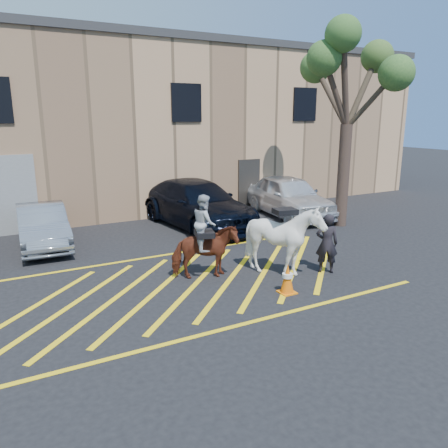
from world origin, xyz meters
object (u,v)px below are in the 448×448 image
car_silver_sedan (42,226)px  traffic_cone (287,278)px  mounted_bay (205,245)px  saddled_white (284,239)px  car_white_suv (289,196)px  tree (350,69)px  handler (327,243)px  car_blue_suv (197,204)px

car_silver_sedan → traffic_cone: size_ratio=5.59×
mounted_bay → saddled_white: 2.09m
car_white_suv → tree: tree is taller
car_silver_sedan → traffic_cone: car_silver_sedan is taller
mounted_bay → saddled_white: bearing=-21.8°
car_white_suv → handler: (-3.20, -5.99, -0.04)m
mounted_bay → saddled_white: mounted_bay is taller
handler → saddled_white: saddled_white is taller
car_blue_suv → car_silver_sedan: bearing=174.0°
handler → traffic_cone: 1.93m
handler → tree: size_ratio=0.22×
car_blue_suv → saddled_white: (-0.25, -5.89, 0.12)m
tree → car_white_suv: bearing=108.9°
car_white_suv → mounted_bay: bearing=-135.5°
car_white_suv → car_blue_suv: bearing=-177.3°
handler → tree: (3.98, 3.72, 4.88)m
handler → tree: 7.32m
car_blue_suv → tree: 7.31m
car_silver_sedan → handler: size_ratio=2.52×
car_silver_sedan → car_white_suv: car_white_suv is taller
car_white_suv → handler: size_ratio=3.08×
saddled_white → handler: bearing=-19.3°
car_blue_suv → handler: (0.87, -6.28, -0.05)m
car_white_suv → traffic_cone: bearing=-120.0°
mounted_bay → tree: tree is taller
car_blue_suv → traffic_cone: (-0.89, -6.94, -0.49)m
handler → traffic_cone: size_ratio=2.22×
saddled_white → tree: tree is taller
car_silver_sedan → traffic_cone: bearing=-53.7°
handler → car_blue_suv: bearing=-49.1°
mounted_bay → tree: size_ratio=0.30×
tree → traffic_cone: bearing=-142.7°
handler → saddled_white: 1.19m
car_blue_suv → saddled_white: 5.90m
saddled_white → tree: (5.10, 3.33, 4.72)m
mounted_bay → car_silver_sedan: bearing=123.4°
car_silver_sedan → car_blue_suv: 5.51m
car_blue_suv → mounted_bay: size_ratio=2.67×
car_silver_sedan → car_white_suv: 9.58m
car_white_suv → mounted_bay: 7.90m
traffic_cone → tree: tree is taller
car_blue_suv → car_white_suv: car_blue_suv is taller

